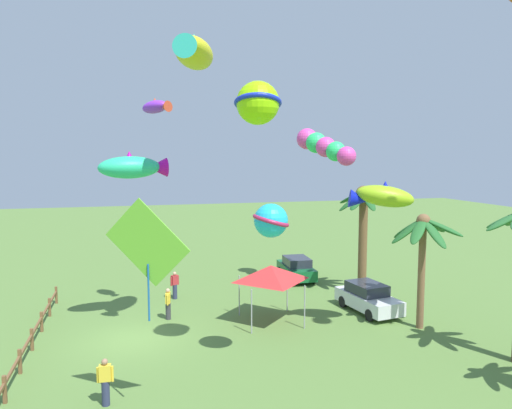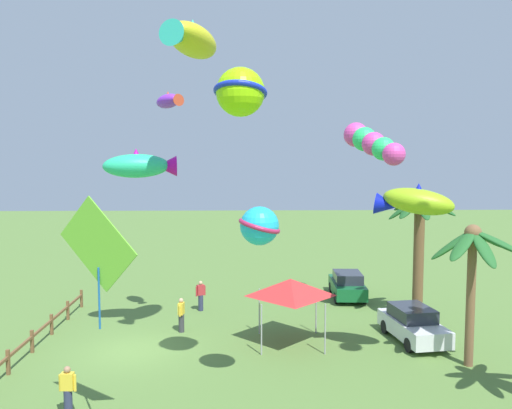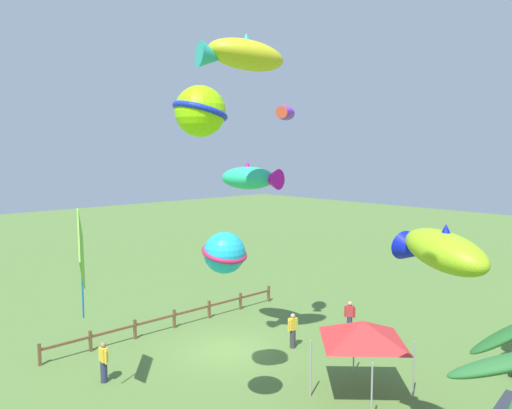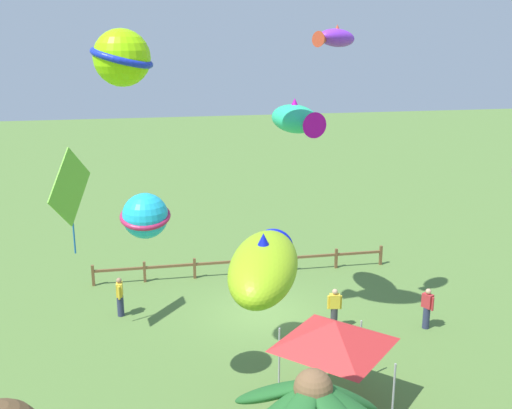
% 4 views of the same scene
% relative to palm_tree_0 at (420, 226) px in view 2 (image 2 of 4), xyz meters
% --- Properties ---
extents(ground_plane, '(120.00, 120.00, 0.00)m').
position_rel_palm_tree_0_xyz_m(ground_plane, '(3.94, -13.31, -4.69)').
color(ground_plane, '#567A38').
extents(palm_tree_0, '(3.32, 3.29, 6.48)m').
position_rel_palm_tree_0_xyz_m(palm_tree_0, '(0.00, 0.00, 0.00)').
color(palm_tree_0, brown).
rests_on(palm_tree_0, ground).
extents(palm_tree_1, '(3.18, 3.33, 5.50)m').
position_rel_palm_tree_0_xyz_m(palm_tree_1, '(5.85, 0.05, -0.39)').
color(palm_tree_1, brown).
rests_on(palm_tree_1, ground).
extents(rail_fence, '(13.44, 0.12, 0.95)m').
position_rel_palm_tree_0_xyz_m(rail_fence, '(4.02, -17.38, -4.11)').
color(rail_fence, brown).
rests_on(rail_fence, ground).
extents(parked_car_0, '(4.10, 2.23, 1.51)m').
position_rel_palm_tree_0_xyz_m(parked_car_0, '(3.05, -1.23, -3.94)').
color(parked_car_0, silver).
rests_on(parked_car_0, ground).
extents(parked_car_1, '(3.98, 1.89, 1.51)m').
position_rel_palm_tree_0_xyz_m(parked_car_1, '(-4.16, -2.67, -3.94)').
color(parked_car_1, '#145B2D').
rests_on(parked_car_1, ground).
extents(spectator_0, '(0.54, 0.29, 1.59)m').
position_rel_palm_tree_0_xyz_m(spectator_0, '(1.58, -11.53, -3.88)').
color(spectator_0, '#38383D').
rests_on(spectator_0, ground).
extents(spectator_1, '(0.37, 0.50, 1.59)m').
position_rel_palm_tree_0_xyz_m(spectator_1, '(-1.82, -10.90, -3.88)').
color(spectator_1, '#2D3351').
rests_on(spectator_1, ground).
extents(spectator_2, '(0.26, 0.55, 1.59)m').
position_rel_palm_tree_0_xyz_m(spectator_2, '(9.44, -14.13, -3.88)').
color(spectator_2, '#2D3351').
rests_on(spectator_2, ground).
extents(festival_tent, '(2.86, 2.86, 2.85)m').
position_rel_palm_tree_0_xyz_m(festival_tent, '(3.22, -6.64, -2.22)').
color(festival_tent, '#9E9EA3').
rests_on(festival_tent, ground).
extents(kite_fish_0, '(1.83, 3.25, 1.27)m').
position_rel_palm_tree_0_xyz_m(kite_fish_0, '(2.77, -13.04, 3.00)').
color(kite_fish_0, '#28C98E').
extents(kite_fish_1, '(3.59, 2.38, 1.48)m').
position_rel_palm_tree_0_xyz_m(kite_fish_1, '(5.46, -10.60, 7.66)').
color(kite_fish_1, gold).
extents(kite_fish_2, '(2.12, 3.13, 1.33)m').
position_rel_palm_tree_0_xyz_m(kite_fish_2, '(6.15, -2.38, 1.71)').
color(kite_fish_2, '#93C11C').
extents(kite_ball_4, '(1.48, 1.47, 1.28)m').
position_rel_palm_tree_0_xyz_m(kite_ball_4, '(8.33, -8.15, 1.10)').
color(kite_ball_4, '#20BBE2').
extents(kite_tube_5, '(4.43, 2.26, 2.23)m').
position_rel_palm_tree_0_xyz_m(kite_tube_5, '(-0.85, -2.26, 4.10)').
color(kite_tube_5, '#EA43A6').
extents(kite_fish_6, '(1.91, 1.62, 0.79)m').
position_rel_palm_tree_0_xyz_m(kite_fish_6, '(1.78, -11.92, 5.83)').
color(kite_fish_6, '#892FDB').
extents(kite_diamond_7, '(1.23, 2.43, 3.75)m').
position_rel_palm_tree_0_xyz_m(kite_diamond_7, '(10.80, -12.72, 0.87)').
color(kite_diamond_7, '#6EC333').
extents(kite_ball_8, '(2.05, 2.06, 1.53)m').
position_rel_palm_tree_0_xyz_m(kite_ball_8, '(8.73, -8.77, 5.35)').
color(kite_ball_8, '#9CEF0D').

